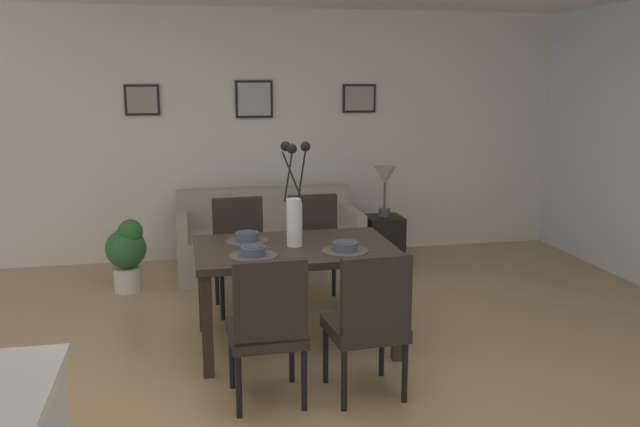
% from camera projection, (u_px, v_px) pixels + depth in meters
% --- Properties ---
extents(ground_plane, '(9.00, 9.00, 0.00)m').
position_uv_depth(ground_plane, '(277.00, 389.00, 4.18)').
color(ground_plane, tan).
extents(back_wall_panel, '(9.00, 0.10, 2.60)m').
position_uv_depth(back_wall_panel, '(232.00, 136.00, 7.04)').
color(back_wall_panel, white).
rests_on(back_wall_panel, ground).
extents(dining_table, '(1.40, 0.94, 0.74)m').
position_uv_depth(dining_table, '(295.00, 258.00, 4.75)').
color(dining_table, '#33261E').
rests_on(dining_table, ground).
extents(dining_chair_near_left, '(0.45, 0.45, 0.92)m').
position_uv_depth(dining_chair_near_left, '(268.00, 323.00, 3.88)').
color(dining_chair_near_left, black).
rests_on(dining_chair_near_left, ground).
extents(dining_chair_near_right, '(0.47, 0.47, 0.92)m').
position_uv_depth(dining_chair_near_right, '(240.00, 248.00, 5.56)').
color(dining_chair_near_right, black).
rests_on(dining_chair_near_right, ground).
extents(dining_chair_far_left, '(0.47, 0.47, 0.92)m').
position_uv_depth(dining_chair_far_left, '(369.00, 318.00, 3.97)').
color(dining_chair_far_left, black).
rests_on(dining_chair_far_left, ground).
extents(dining_chair_far_right, '(0.45, 0.45, 0.92)m').
position_uv_depth(dining_chair_far_right, '(316.00, 244.00, 5.70)').
color(dining_chair_far_right, black).
rests_on(dining_chair_far_right, ground).
extents(centerpiece_vase, '(0.21, 0.23, 0.73)m').
position_uv_depth(centerpiece_vase, '(294.00, 207.00, 4.68)').
color(centerpiece_vase, white).
rests_on(centerpiece_vase, dining_table).
extents(placemat_near_left, '(0.32, 0.32, 0.01)m').
position_uv_depth(placemat_near_left, '(253.00, 256.00, 4.47)').
color(placemat_near_left, '#4C4742').
rests_on(placemat_near_left, dining_table).
extents(bowl_near_left, '(0.17, 0.17, 0.07)m').
position_uv_depth(bowl_near_left, '(253.00, 250.00, 4.46)').
color(bowl_near_left, '#475166').
rests_on(bowl_near_left, dining_table).
extents(placemat_near_right, '(0.32, 0.32, 0.01)m').
position_uv_depth(placemat_near_right, '(247.00, 241.00, 4.87)').
color(placemat_near_right, '#4C4742').
rests_on(placemat_near_right, dining_table).
extents(bowl_near_right, '(0.17, 0.17, 0.07)m').
position_uv_depth(bowl_near_right, '(247.00, 236.00, 4.86)').
color(bowl_near_right, '#475166').
rests_on(bowl_near_right, dining_table).
extents(placemat_far_left, '(0.32, 0.32, 0.01)m').
position_uv_depth(placemat_far_left, '(345.00, 251.00, 4.59)').
color(placemat_far_left, '#4C4742').
rests_on(placemat_far_left, dining_table).
extents(bowl_far_left, '(0.17, 0.17, 0.07)m').
position_uv_depth(bowl_far_left, '(345.00, 246.00, 4.58)').
color(bowl_far_left, '#475166').
rests_on(bowl_far_left, dining_table).
extents(sofa, '(1.77, 0.84, 0.80)m').
position_uv_depth(sofa, '(268.00, 244.00, 6.65)').
color(sofa, '#A89E8E').
rests_on(sofa, ground).
extents(side_table, '(0.36, 0.36, 0.52)m').
position_uv_depth(side_table, '(384.00, 241.00, 6.83)').
color(side_table, black).
rests_on(side_table, ground).
extents(table_lamp, '(0.22, 0.22, 0.51)m').
position_uv_depth(table_lamp, '(385.00, 180.00, 6.71)').
color(table_lamp, '#4C4C51').
rests_on(table_lamp, side_table).
extents(framed_picture_left, '(0.34, 0.03, 0.31)m').
position_uv_depth(framed_picture_left, '(142.00, 100.00, 6.72)').
color(framed_picture_left, black).
extents(framed_picture_center, '(0.39, 0.03, 0.39)m').
position_uv_depth(framed_picture_center, '(254.00, 99.00, 6.94)').
color(framed_picture_center, black).
extents(framed_picture_right, '(0.36, 0.03, 0.30)m').
position_uv_depth(framed_picture_right, '(359.00, 98.00, 7.16)').
color(framed_picture_right, black).
extents(potted_plant, '(0.36, 0.36, 0.67)m').
position_uv_depth(potted_plant, '(127.00, 252.00, 6.00)').
color(potted_plant, silver).
rests_on(potted_plant, ground).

